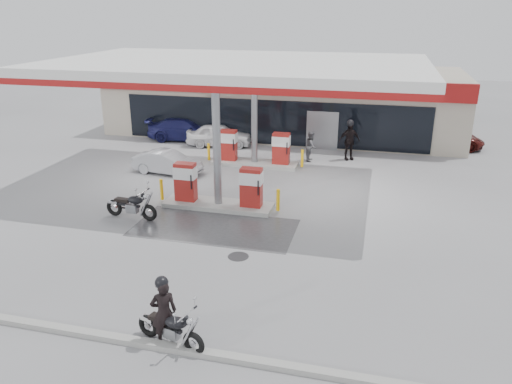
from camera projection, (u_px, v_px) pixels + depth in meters
The scene contains 17 objects.
ground at pixel (202, 226), 18.74m from camera, with size 90.00×90.00×0.00m, color gray.
wet_patch at pixel (215, 228), 18.62m from camera, with size 6.00×3.00×0.00m, color #4C4C4F.
drain_cover at pixel (238, 256), 16.46m from camera, with size 0.70×0.70×0.01m, color #38383A.
kerb at pixel (105, 336), 12.35m from camera, with size 28.00×0.25×0.15m, color gray.
store_building at pixel (285, 100), 32.52m from camera, with size 22.00×8.22×4.00m.
canopy at pixel (237, 68), 21.44m from camera, with size 16.00×10.02×5.51m.
pump_island_near at pixel (218, 191), 20.31m from camera, with size 5.14×1.30×1.78m.
pump_island_far at pixel (254, 152), 25.76m from camera, with size 5.14×1.30×1.78m.
main_motorcycle at pixel (171, 329), 12.00m from camera, with size 1.95×0.92×1.02m.
biker_main at pixel (164, 312), 11.94m from camera, with size 0.63×0.42×1.74m, color black.
parked_motorcycle at pixel (132, 206), 19.28m from camera, with size 2.23×0.85×1.14m.
sedan_white at pixel (219, 135), 29.37m from camera, with size 1.54×3.82×1.30m, color white.
attendant at pixel (311, 146), 26.49m from camera, with size 0.77×0.60×1.58m, color #4F4F53.
hatchback_silver at pixel (167, 162), 24.50m from camera, with size 1.20×3.43×1.13m, color #A4A6AC.
parked_car_left at pixel (186, 129), 30.63m from camera, with size 1.91×4.69×1.36m, color #16184B.
parked_car_right at pixel (446, 138), 28.97m from camera, with size 1.92×4.16×1.16m, color #501411.
biker_walking at pixel (349, 141), 26.58m from camera, with size 1.19×0.50×2.04m, color black.
Camera 1 is at (6.16, -16.10, 7.74)m, focal length 35.00 mm.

